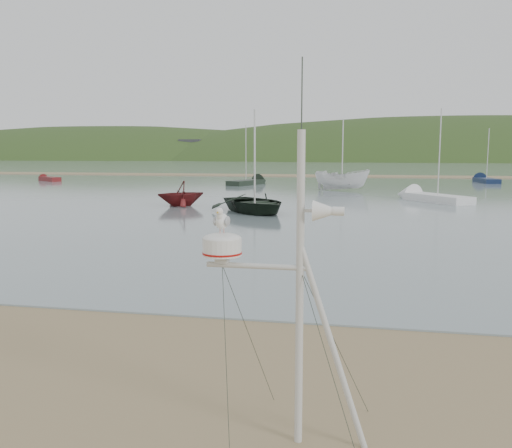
% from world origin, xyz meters
% --- Properties ---
extents(ground, '(560.00, 560.00, 0.00)m').
position_xyz_m(ground, '(0.00, 0.00, 0.00)').
color(ground, olive).
rests_on(ground, ground).
extents(water, '(560.00, 256.00, 0.04)m').
position_xyz_m(water, '(0.00, 132.00, 0.02)').
color(water, gray).
rests_on(water, ground).
extents(sandbar, '(560.00, 7.00, 0.07)m').
position_xyz_m(sandbar, '(0.00, 70.00, 0.07)').
color(sandbar, olive).
rests_on(sandbar, water).
extents(hill_ridge, '(620.00, 180.00, 80.00)m').
position_xyz_m(hill_ridge, '(18.52, 235.00, -19.70)').
color(hill_ridge, '#263C18').
rests_on(hill_ridge, ground).
extents(far_cottages, '(294.40, 6.30, 8.00)m').
position_xyz_m(far_cottages, '(3.00, 196.00, 4.00)').
color(far_cottages, beige).
rests_on(far_cottages, ground).
extents(mast_rig, '(2.03, 2.16, 4.58)m').
position_xyz_m(mast_rig, '(3.17, -0.55, 1.10)').
color(mast_rig, beige).
rests_on(mast_rig, ground).
extents(boat_dark, '(3.68, 3.30, 5.38)m').
position_xyz_m(boat_dark, '(-2.12, 23.32, 2.73)').
color(boat_dark, black).
rests_on(boat_dark, water).
extents(boat_red, '(2.89, 3.05, 3.04)m').
position_xyz_m(boat_red, '(-7.52, 26.23, 1.56)').
color(boat_red, maroon).
rests_on(boat_red, water).
extents(boat_white, '(1.98, 1.93, 4.86)m').
position_xyz_m(boat_white, '(2.03, 42.21, 2.47)').
color(boat_white, silver).
rests_on(boat_white, water).
extents(dinghy_red_far, '(4.51, 3.42, 1.13)m').
position_xyz_m(dinghy_red_far, '(-32.91, 51.21, 0.29)').
color(dinghy_red_far, maroon).
rests_on(dinghy_red_far, ground).
extents(sailboat_blue_far, '(2.22, 6.67, 6.53)m').
position_xyz_m(sailboat_blue_far, '(17.12, 58.93, 0.30)').
color(sailboat_blue_far, '#12203F').
rests_on(sailboat_blue_far, ground).
extents(sailboat_white_near, '(5.39, 6.73, 6.97)m').
position_xyz_m(sailboat_white_near, '(7.91, 33.83, 0.30)').
color(sailboat_white_near, silver).
rests_on(sailboat_white_near, ground).
extents(sailboat_dark_mid, '(3.85, 6.90, 6.72)m').
position_xyz_m(sailboat_dark_mid, '(-7.48, 49.96, 0.30)').
color(sailboat_dark_mid, black).
rests_on(sailboat_dark_mid, ground).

